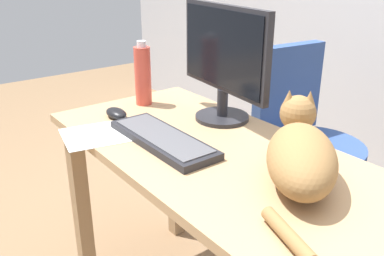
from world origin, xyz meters
name	(u,v)px	position (x,y,z in m)	size (l,w,h in m)	color
desk	(225,190)	(0.00, 0.00, 0.62)	(1.37, 0.61, 0.75)	tan
office_chair	(302,168)	(-0.19, 0.63, 0.42)	(0.48, 0.48, 0.96)	black
monitor	(223,59)	(-0.24, 0.19, 0.97)	(0.48, 0.20, 0.41)	#232328
keyboard	(163,139)	(-0.19, -0.10, 0.76)	(0.44, 0.15, 0.03)	#232328
cat	(301,153)	(0.23, 0.05, 0.83)	(0.44, 0.47, 0.20)	olive
computer_mouse	(116,113)	(-0.49, -0.12, 0.76)	(0.11, 0.06, 0.04)	black
paper_sheet	(107,133)	(-0.38, -0.21, 0.75)	(0.21, 0.30, 0.00)	white
water_bottle	(143,75)	(-0.57, 0.05, 0.87)	(0.07, 0.07, 0.26)	#D84C3D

